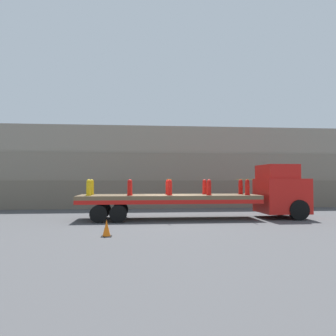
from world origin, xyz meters
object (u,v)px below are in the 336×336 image
at_px(fire_hydrant_yellow_near_0, 89,188).
at_px(fire_hydrant_yellow_far_0, 92,187).
at_px(truck_cab, 282,191).
at_px(flatbed_trailer, 160,199).
at_px(fire_hydrant_red_near_1, 130,188).
at_px(fire_hydrant_red_far_3, 205,187).
at_px(fire_hydrant_red_near_3, 209,187).
at_px(fire_hydrant_red_far_1, 130,187).
at_px(fire_hydrant_red_near_2, 170,188).
at_px(fire_hydrant_red_near_4, 247,187).
at_px(traffic_cone, 107,228).
at_px(fire_hydrant_red_far_2, 168,187).
at_px(fire_hydrant_red_far_4, 241,187).

distance_m(fire_hydrant_yellow_near_0, fire_hydrant_yellow_far_0, 1.10).
height_order(truck_cab, flatbed_trailer, truck_cab).
height_order(fire_hydrant_red_near_1, fire_hydrant_red_far_3, same).
bearing_deg(truck_cab, fire_hydrant_red_near_3, -172.49).
relative_size(fire_hydrant_red_far_1, fire_hydrant_red_near_2, 1.00).
height_order(truck_cab, fire_hydrant_red_near_3, truck_cab).
height_order(fire_hydrant_red_near_1, fire_hydrant_red_near_2, same).
distance_m(fire_hydrant_red_near_3, fire_hydrant_red_near_4, 2.03).
height_order(fire_hydrant_yellow_far_0, fire_hydrant_red_near_2, same).
bearing_deg(traffic_cone, fire_hydrant_red_far_3, 49.38).
bearing_deg(fire_hydrant_red_near_3, fire_hydrant_red_far_1, 164.85).
height_order(fire_hydrant_red_near_1, fire_hydrant_red_far_2, same).
bearing_deg(fire_hydrant_red_near_1, truck_cab, 3.82).
height_order(fire_hydrant_red_far_1, fire_hydrant_red_far_4, same).
height_order(fire_hydrant_red_near_1, traffic_cone, fire_hydrant_red_near_1).
xyz_separation_m(fire_hydrant_yellow_far_0, fire_hydrant_red_far_2, (4.06, 0.00, 0.00)).
bearing_deg(fire_hydrant_yellow_near_0, fire_hydrant_red_far_4, 7.71).
bearing_deg(fire_hydrant_red_near_4, fire_hydrant_red_near_3, 180.00).
relative_size(fire_hydrant_yellow_near_0, fire_hydrant_red_far_4, 1.00).
xyz_separation_m(fire_hydrant_red_near_2, traffic_cone, (-2.77, -4.49, -1.37)).
distance_m(fire_hydrant_red_far_2, fire_hydrant_red_near_4, 4.21).
relative_size(fire_hydrant_red_near_1, traffic_cone, 1.35).
bearing_deg(flatbed_trailer, fire_hydrant_yellow_far_0, 171.36).
height_order(flatbed_trailer, fire_hydrant_yellow_near_0, fire_hydrant_yellow_near_0).
height_order(fire_hydrant_yellow_far_0, fire_hydrant_red_far_3, same).
relative_size(fire_hydrant_red_near_2, fire_hydrant_red_far_4, 1.00).
bearing_deg(fire_hydrant_red_near_3, traffic_cone, -136.87).
distance_m(fire_hydrant_red_near_1, fire_hydrant_red_far_3, 4.21).
relative_size(truck_cab, fire_hydrant_yellow_near_0, 3.53).
xyz_separation_m(fire_hydrant_red_near_2, fire_hydrant_red_near_4, (4.06, 0.00, 0.00)).
distance_m(flatbed_trailer, fire_hydrant_red_far_3, 2.61).
relative_size(fire_hydrant_yellow_far_0, fire_hydrant_red_far_2, 1.00).
bearing_deg(fire_hydrant_yellow_far_0, fire_hydrant_red_far_3, 0.00).
relative_size(truck_cab, traffic_cone, 4.75).
distance_m(fire_hydrant_yellow_near_0, fire_hydrant_red_far_3, 6.19).
xyz_separation_m(fire_hydrant_red_near_3, traffic_cone, (-4.80, -4.49, -1.37)).
bearing_deg(fire_hydrant_red_near_3, flatbed_trailer, 167.48).
distance_m(flatbed_trailer, fire_hydrant_red_far_4, 4.58).
bearing_deg(fire_hydrant_yellow_far_0, fire_hydrant_red_near_1, -28.43).
bearing_deg(fire_hydrant_red_far_2, fire_hydrant_red_near_1, -151.57).
bearing_deg(traffic_cone, fire_hydrant_red_far_2, 63.69).
bearing_deg(fire_hydrant_yellow_far_0, fire_hydrant_red_far_2, 0.00).
relative_size(truck_cab, fire_hydrant_red_near_2, 3.53).
xyz_separation_m(truck_cab, fire_hydrant_red_near_3, (-4.17, -0.55, 0.22)).
bearing_deg(flatbed_trailer, fire_hydrant_red_near_3, -12.52).
bearing_deg(truck_cab, fire_hydrant_red_far_3, 172.49).
xyz_separation_m(fire_hydrant_red_near_1, fire_hydrant_red_near_3, (4.06, 0.00, 0.00)).
relative_size(flatbed_trailer, fire_hydrant_red_near_1, 11.45).
xyz_separation_m(fire_hydrant_red_far_2, fire_hydrant_red_near_3, (2.03, -1.10, 0.00)).
distance_m(fire_hydrant_red_far_1, fire_hydrant_red_near_2, 2.31).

